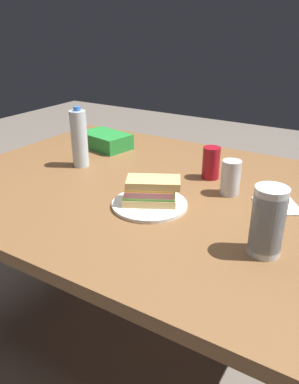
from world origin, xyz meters
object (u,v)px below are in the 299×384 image
paper_plate (149,204)px  sandwich (151,191)px  dining_table (143,204)px  soda_can_silver (231,178)px  chip_bag (105,140)px  plastic_cup_stack (268,221)px  water_bottle_tall (79,139)px  soda_can_red (211,163)px

paper_plate → sandwich: sandwich is taller
dining_table → soda_can_silver: soda_can_silver is taller
soda_can_silver → chip_bag: bearing=164.2°
plastic_cup_stack → chip_bag: bearing=151.0°
dining_table → water_bottle_tall: bearing=175.2°
soda_can_silver → dining_table: bearing=-165.1°
sandwich → plastic_cup_stack: (0.39, -0.08, 0.04)m
water_bottle_tall → paper_plate: bearing=-21.4°
chip_bag → soda_can_silver: size_ratio=1.89×
sandwich → water_bottle_tall: (-0.44, 0.17, 0.06)m
sandwich → plastic_cup_stack: bearing=-11.6°
soda_can_red → chip_bag: size_ratio=0.53×
soda_can_red → soda_can_silver: size_ratio=1.00×
sandwich → dining_table: bearing=130.3°
dining_table → water_bottle_tall: water_bottle_tall is taller
dining_table → soda_can_silver: bearing=14.9°
sandwich → soda_can_red: 0.33m
soda_can_red → plastic_cup_stack: (0.32, -0.40, 0.03)m
soda_can_red → soda_can_silver: same height
sandwich → water_bottle_tall: bearing=159.1°
dining_table → sandwich: size_ratio=7.30×
paper_plate → chip_bag: bearing=140.1°
dining_table → sandwich: 0.23m
water_bottle_tall → soda_can_silver: bearing=5.0°
sandwich → paper_plate: bearing=-125.6°
water_bottle_tall → plastic_cup_stack: 0.87m
paper_plate → soda_can_red: size_ratio=2.01×
chip_bag → plastic_cup_stack: bearing=-17.7°
plastic_cup_stack → soda_can_silver: size_ratio=1.52×
chip_bag → water_bottle_tall: (0.06, -0.25, 0.08)m
plastic_cup_stack → soda_can_silver: (-0.21, 0.30, -0.03)m
sandwich → water_bottle_tall: size_ratio=0.82×
sandwich → soda_can_silver: 0.29m
paper_plate → water_bottle_tall: water_bottle_tall is taller
chip_bag → plastic_cup_stack: 1.03m
paper_plate → soda_can_red: (0.07, 0.33, 0.06)m
paper_plate → soda_can_red: bearing=77.7°
chip_bag → paper_plate: bearing=-28.6°
sandwich → chip_bag: (-0.50, 0.42, -0.02)m
paper_plate → chip_bag: (-0.50, 0.42, 0.03)m
water_bottle_tall → chip_bag: bearing=104.4°
plastic_cup_stack → sandwich: bearing=168.4°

